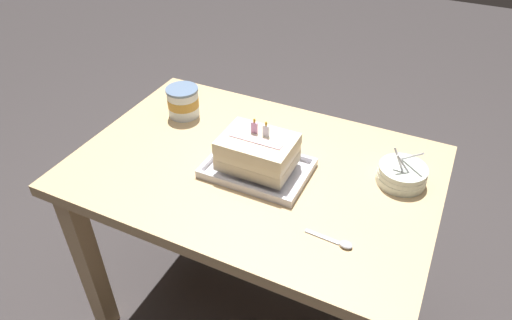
# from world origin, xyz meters

# --- Properties ---
(ground_plane) EXTENTS (8.00, 8.00, 0.00)m
(ground_plane) POSITION_xyz_m (0.00, 0.00, 0.00)
(ground_plane) COLOR #383333
(dining_table) EXTENTS (1.04, 0.71, 0.69)m
(dining_table) POSITION_xyz_m (0.00, 0.00, 0.58)
(dining_table) COLOR tan
(dining_table) RESTS_ON ground_plane
(foil_tray) EXTENTS (0.29, 0.20, 0.02)m
(foil_tray) POSITION_xyz_m (0.02, -0.02, 0.69)
(foil_tray) COLOR silver
(foil_tray) RESTS_ON dining_table
(birthday_cake) EXTENTS (0.20, 0.15, 0.14)m
(birthday_cake) POSITION_xyz_m (0.02, -0.02, 0.76)
(birthday_cake) COLOR beige
(birthday_cake) RESTS_ON foil_tray
(bowl_stack) EXTENTS (0.14, 0.14, 0.11)m
(bowl_stack) POSITION_xyz_m (0.40, 0.11, 0.71)
(bowl_stack) COLOR silver
(bowl_stack) RESTS_ON dining_table
(ice_cream_tub) EXTENTS (0.11, 0.11, 0.10)m
(ice_cream_tub) POSITION_xyz_m (-0.34, 0.15, 0.74)
(ice_cream_tub) COLOR white
(ice_cream_tub) RESTS_ON dining_table
(serving_spoon_near_tray) EXTENTS (0.12, 0.03, 0.01)m
(serving_spoon_near_tray) POSITION_xyz_m (0.32, -0.19, 0.69)
(serving_spoon_near_tray) COLOR silver
(serving_spoon_near_tray) RESTS_ON dining_table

